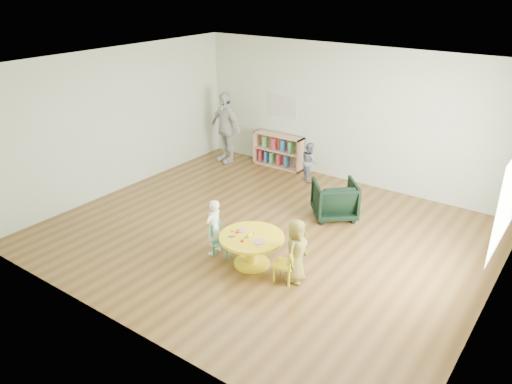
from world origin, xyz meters
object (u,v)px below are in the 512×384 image
bookshelf (279,150)px  toddler (310,162)px  child_left (214,227)px  child_right (296,251)px  kid_chair_right (287,264)px  armchair (335,199)px  kid_chair_left (221,237)px  activity_table (252,245)px  adult_caretaker (226,127)px

bookshelf → toddler: 1.06m
child_left → child_right: bearing=92.9°
kid_chair_right → armchair: armchair is taller
kid_chair_left → child_left: (-0.09, -0.07, 0.17)m
kid_chair_right → child_left: (-1.35, -0.01, 0.17)m
child_left → child_right: child_right is taller
activity_table → kid_chair_left: (-0.59, -0.00, -0.05)m
armchair → kid_chair_right: bearing=59.8°
kid_chair_right → toddler: (-1.66, 3.49, 0.13)m
kid_chair_left → child_right: child_right is taller
kid_chair_right → toddler: 3.87m
adult_caretaker → child_left: bearing=-41.6°
activity_table → bookshelf: 4.26m
activity_table → kid_chair_right: activity_table is taller
kid_chair_right → child_right: size_ratio=0.55×
child_right → toddler: 3.82m
activity_table → adult_caretaker: bearing=133.6°
bookshelf → toddler: bearing=-18.6°
kid_chair_left → kid_chair_right: bearing=72.9°
activity_table → kid_chair_left: size_ratio=1.82×
armchair → toddler: bearing=-86.0°
child_left → activity_table: bearing=94.8°
bookshelf → child_right: (2.74, -3.74, 0.11)m
activity_table → child_right: child_right is taller
kid_chair_right → adult_caretaker: (-3.82, 3.37, 0.53)m
bookshelf → child_left: 4.05m
bookshelf → toddler: size_ratio=1.44×
kid_chair_right → armchair: 2.27m
bookshelf → child_right: child_right is taller
child_left → adult_caretaker: adult_caretaker is taller
kid_chair_left → armchair: 2.33m
kid_chair_right → bookshelf: 4.66m
kid_chair_left → adult_caretaker: bearing=-156.6°
activity_table → child_left: 0.69m
bookshelf → activity_table: bearing=-62.1°
activity_table → toddler: toddler is taller
kid_chair_left → child_right: (1.34, 0.03, 0.19)m
armchair → child_right: bearing=62.2°
toddler → activity_table: bearing=148.8°
kid_chair_left → bookshelf: 4.02m
child_right → adult_caretaker: (-3.90, 3.28, 0.33)m
activity_table → armchair: (0.25, 2.17, 0.00)m
child_right → toddler: bearing=20.2°
toddler → child_right: bearing=159.8°
activity_table → kid_chair_right: (0.67, -0.06, -0.05)m
armchair → child_left: (-0.93, -2.24, 0.11)m
bookshelf → adult_caretaker: size_ratio=0.74×
armchair → adult_caretaker: adult_caretaker is taller
bookshelf → child_right: bearing=-53.7°
kid_chair_left → toddler: toddler is taller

